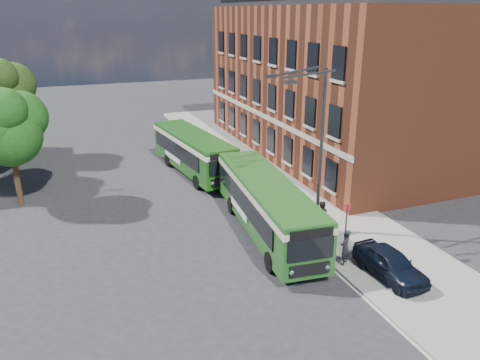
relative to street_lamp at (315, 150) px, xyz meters
name	(u,v)px	position (x,y,z in m)	size (l,w,h in m)	color
ground	(216,232)	(-4.84, 2.00, -4.79)	(120.00, 120.00, 0.00)	#29292B
pavement	(271,173)	(2.16, 10.00, -4.72)	(6.00, 48.00, 0.15)	gray
kerb_line	(233,178)	(-0.89, 10.00, -4.79)	(0.12, 48.00, 0.01)	beige
brick_office	(330,70)	(9.16, 14.00, 2.18)	(12.10, 26.00, 14.20)	brown
street_lamp	(315,150)	(0.00, 0.00, 0.00)	(2.96, 2.38, 9.00)	#313436
bus_stop_sign	(346,222)	(0.76, -2.20, -3.28)	(0.35, 0.08, 2.52)	#313436
bus_front	(267,202)	(-2.23, 1.04, -2.96)	(3.57, 12.00, 3.02)	#245A1F
bus_rear	(193,149)	(-3.23, 12.36, -2.96)	(3.89, 10.72, 3.02)	#1E5317
parked_car	(390,263)	(1.05, -5.44, -3.96)	(1.60, 3.97, 1.35)	black
pedestrian_a	(345,247)	(-0.24, -3.72, -3.75)	(0.65, 0.43, 1.79)	black
pedestrian_b	(321,217)	(0.45, -0.27, -3.74)	(0.87, 0.68, 1.80)	black
tree_left	(9,126)	(-15.13, 10.12, 0.31)	(4.46, 4.24, 7.52)	#362513
tree_right	(3,91)	(-16.24, 20.93, 0.83)	(4.90, 4.66, 8.28)	#362513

